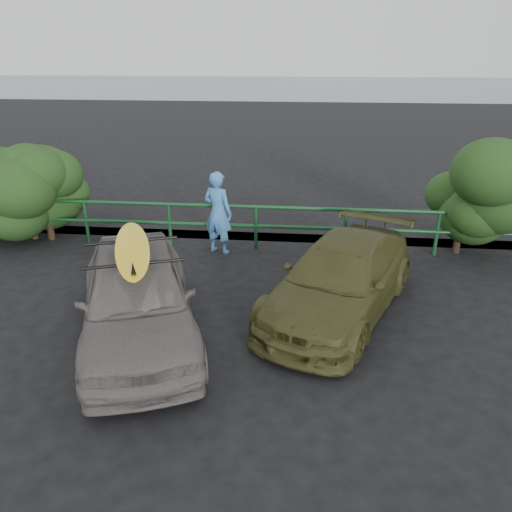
{
  "coord_description": "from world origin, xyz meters",
  "views": [
    {
      "loc": [
        2.08,
        -5.65,
        4.26
      ],
      "look_at": [
        1.31,
        1.96,
        1.08
      ],
      "focal_mm": 35.0,
      "sensor_mm": 36.0,
      "label": 1
    }
  ],
  "objects": [
    {
      "name": "guardrail",
      "position": [
        0.0,
        5.0,
        0.52
      ],
      "size": [
        14.0,
        0.08,
        1.04
      ],
      "primitive_type": null,
      "color": "#154C22",
      "rests_on": "ground"
    },
    {
      "name": "ocean",
      "position": [
        0.0,
        60.0,
        0.0
      ],
      "size": [
        200.0,
        200.0,
        0.0
      ],
      "primitive_type": "plane",
      "color": "slate",
      "rests_on": "ground"
    },
    {
      "name": "surfboard",
      "position": [
        -0.45,
        1.01,
        1.53
      ],
      "size": [
        1.31,
        2.48,
        0.07
      ],
      "primitive_type": "ellipsoid",
      "rotation": [
        0.0,
        0.0,
        0.35
      ],
      "color": "yellow",
      "rests_on": "roof_rack"
    },
    {
      "name": "sedan",
      "position": [
        -0.45,
        1.01,
        0.72
      ],
      "size": [
        3.05,
        4.56,
        1.44
      ],
      "primitive_type": "imported",
      "rotation": [
        0.0,
        0.0,
        0.35
      ],
      "color": "#67605C",
      "rests_on": "ground"
    },
    {
      "name": "shrub_left",
      "position": [
        -4.8,
        5.4,
        1.05
      ],
      "size": [
        3.2,
        2.4,
        2.11
      ],
      "primitive_type": null,
      "color": "#234519",
      "rests_on": "ground"
    },
    {
      "name": "ground",
      "position": [
        0.0,
        0.0,
        0.0
      ],
      "size": [
        80.0,
        80.0,
        0.0
      ],
      "primitive_type": "plane",
      "color": "black"
    },
    {
      "name": "olive_vehicle",
      "position": [
        2.74,
        2.2,
        0.62
      ],
      "size": [
        3.26,
        4.61,
        1.24
      ],
      "primitive_type": "imported",
      "rotation": [
        0.0,
        0.0,
        -0.4
      ],
      "color": "#43431D",
      "rests_on": "ground"
    },
    {
      "name": "man",
      "position": [
        0.19,
        4.71,
        0.93
      ],
      "size": [
        0.8,
        0.67,
        1.86
      ],
      "primitive_type": "imported",
      "rotation": [
        0.0,
        0.0,
        2.75
      ],
      "color": "#4080C0",
      "rests_on": "ground"
    },
    {
      "name": "roof_rack",
      "position": [
        -0.45,
        1.01,
        1.47
      ],
      "size": [
        1.67,
        1.41,
        0.05
      ],
      "primitive_type": null,
      "rotation": [
        0.0,
        0.0,
        0.35
      ],
      "color": "black",
      "rests_on": "sedan"
    },
    {
      "name": "shrub_right",
      "position": [
        5.0,
        5.5,
        1.23
      ],
      "size": [
        3.2,
        2.4,
        2.45
      ],
      "primitive_type": null,
      "color": "#234519",
      "rests_on": "ground"
    }
  ]
}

